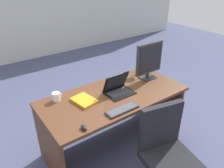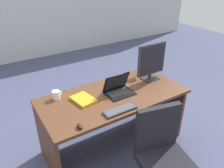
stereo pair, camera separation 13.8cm
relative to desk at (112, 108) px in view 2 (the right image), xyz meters
name	(u,v)px [view 2 (the right image)]	position (x,y,z in m)	size (l,w,h in m)	color
ground	(69,93)	(0.00, 1.45, -0.52)	(12.00, 12.00, 0.00)	#474C6B
desk	(112,108)	(0.00, 0.00, 0.00)	(1.67, 0.79, 0.74)	#56331E
monitor	(151,61)	(0.61, 0.03, 0.47)	(0.40, 0.16, 0.47)	#2D2D33
laptop	(118,87)	(0.07, -0.02, 0.28)	(0.32, 0.25, 0.23)	black
keyboard	(120,110)	(-0.12, -0.35, 0.23)	(0.36, 0.12, 0.02)	#2D2D33
mouse	(80,126)	(-0.57, -0.37, 0.23)	(0.05, 0.08, 0.04)	black
desk_lamp	(148,55)	(0.71, 0.21, 0.47)	(0.12, 0.15, 0.36)	#2D2D33
book	(83,99)	(-0.35, 0.02, 0.23)	(0.24, 0.29, 0.03)	orange
coffee_mug	(56,95)	(-0.58, 0.22, 0.26)	(0.11, 0.09, 0.10)	white
office_chair	(163,164)	(0.03, -0.86, -0.15)	(0.56, 0.57, 0.92)	black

